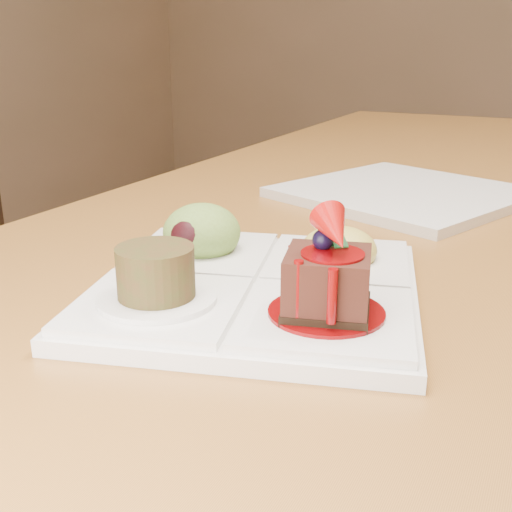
% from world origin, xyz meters
% --- Properties ---
extents(chair_left, '(0.49, 0.49, 0.83)m').
position_xyz_m(chair_left, '(-0.92, 0.00, 0.47)').
color(chair_left, black).
rests_on(chair_left, ground).
extents(sampler_plate, '(0.29, 0.29, 0.09)m').
position_xyz_m(sampler_plate, '(-0.17, -0.42, 0.77)').
color(sampler_plate, silver).
rests_on(sampler_plate, dining_table).
extents(second_plate, '(0.33, 0.33, 0.01)m').
position_xyz_m(second_plate, '(-0.14, -0.05, 0.76)').
color(second_plate, silver).
rests_on(second_plate, dining_table).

